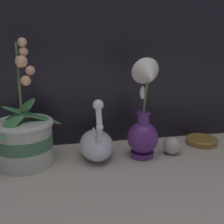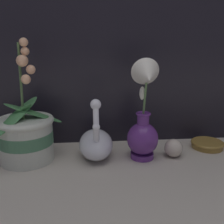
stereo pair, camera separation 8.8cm
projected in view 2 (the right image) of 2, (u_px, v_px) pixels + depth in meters
The scene contains 6 objects.
ground_plane at pixel (125, 173), 0.80m from camera, with size 2.80×2.80×0.00m, color #BCB2A3.
orchid_potted_plant at pixel (26, 134), 0.87m from camera, with size 0.22×0.21×0.40m.
swan_figurine at pixel (96, 142), 0.90m from camera, with size 0.11×0.20×0.22m.
blue_vase at pixel (144, 122), 0.86m from camera, with size 0.11×0.14×0.34m.
glass_sphere at pixel (173, 148), 0.91m from camera, with size 0.06×0.06×0.06m.
amber_dish at pixel (207, 144), 0.99m from camera, with size 0.12×0.12×0.02m.
Camera 2 is at (-0.10, -0.72, 0.39)m, focal length 42.00 mm.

